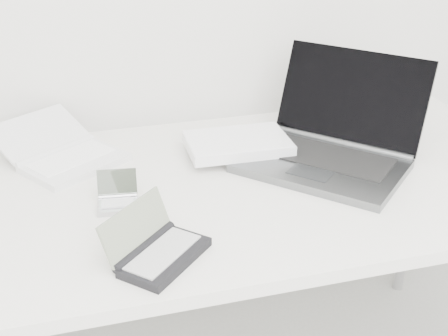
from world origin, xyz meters
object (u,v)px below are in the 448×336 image
object	(u,v)px
desk	(231,198)
palmtop_charcoal	(157,249)
laptop_large	(305,145)
netbook_open_white	(64,154)

from	to	relation	value
desk	palmtop_charcoal	size ratio (longest dim) A/B	7.05
laptop_large	desk	bearing A→B (deg)	-115.99
netbook_open_white	palmtop_charcoal	distance (m)	0.51
desk	netbook_open_white	bearing A→B (deg)	149.28
desk	netbook_open_white	size ratio (longest dim) A/B	4.18
desk	palmtop_charcoal	bearing A→B (deg)	-130.79
laptop_large	netbook_open_white	xyz separation A→B (m)	(-0.59, 0.16, -0.02)
palmtop_charcoal	desk	bearing A→B (deg)	5.12
netbook_open_white	palmtop_charcoal	xyz separation A→B (m)	(0.15, -0.49, 0.00)
netbook_open_white	palmtop_charcoal	bearing A→B (deg)	-106.03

